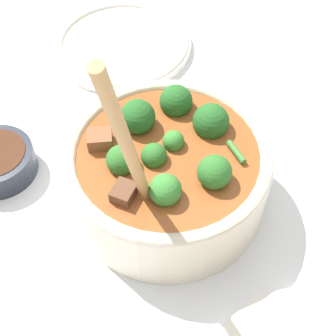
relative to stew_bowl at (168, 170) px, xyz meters
The scene contains 3 objects.
ground_plane 0.06m from the stew_bowl, 73.82° to the left, with size 4.00×4.00×0.00m, color silver.
stew_bowl is the anchor object (origin of this frame).
empty_plate 0.31m from the stew_bowl, 106.05° to the right, with size 0.22×0.22×0.02m.
Camera 1 is at (0.17, 0.29, 0.49)m, focal length 50.00 mm.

